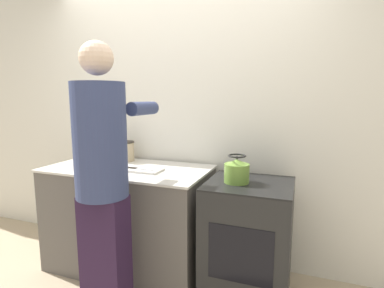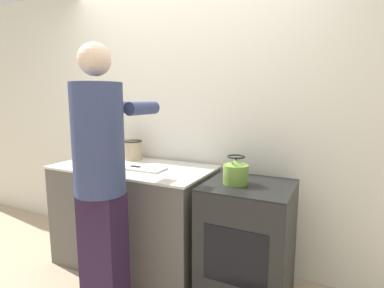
% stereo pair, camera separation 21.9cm
% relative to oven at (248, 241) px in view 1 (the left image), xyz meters
% --- Properties ---
extents(wall_back, '(8.00, 0.05, 2.60)m').
position_rel_oven_xyz_m(wall_back, '(-0.71, 0.47, 0.86)').
color(wall_back, silver).
rests_on(wall_back, ground_plane).
extents(counter, '(1.38, 0.72, 0.90)m').
position_rel_oven_xyz_m(counter, '(-1.04, 0.06, 0.01)').
color(counter, '#5B5651').
rests_on(counter, ground_plane).
extents(oven, '(0.60, 0.58, 0.88)m').
position_rel_oven_xyz_m(oven, '(0.00, 0.00, 0.00)').
color(oven, black).
rests_on(oven, ground_plane).
extents(person, '(0.37, 0.61, 1.82)m').
position_rel_oven_xyz_m(person, '(-0.84, -0.54, 0.55)').
color(person, '#291733').
rests_on(person, ground_plane).
extents(cutting_board, '(0.31, 0.18, 0.02)m').
position_rel_oven_xyz_m(cutting_board, '(-0.86, -0.01, 0.46)').
color(cutting_board, silver).
rests_on(cutting_board, counter).
extents(knife, '(0.25, 0.04, 0.01)m').
position_rel_oven_xyz_m(knife, '(-0.88, -0.02, 0.48)').
color(knife, silver).
rests_on(knife, cutting_board).
extents(kettle, '(0.18, 0.18, 0.20)m').
position_rel_oven_xyz_m(kettle, '(-0.09, -0.03, 0.53)').
color(kettle, olive).
rests_on(kettle, oven).
extents(bowl_prep, '(0.16, 0.16, 0.08)m').
position_rel_oven_xyz_m(bowl_prep, '(-1.40, -0.07, 0.50)').
color(bowl_prep, brown).
rests_on(bowl_prep, counter).
extents(canister_jar, '(0.16, 0.16, 0.19)m').
position_rel_oven_xyz_m(canister_jar, '(-1.20, 0.28, 0.55)').
color(canister_jar, tan).
rests_on(canister_jar, counter).
extents(book_stack, '(0.24, 0.27, 0.12)m').
position_rel_oven_xyz_m(book_stack, '(-1.50, 0.18, 0.51)').
color(book_stack, '#423833').
rests_on(book_stack, counter).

